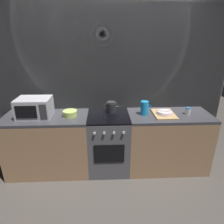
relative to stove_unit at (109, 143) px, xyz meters
name	(u,v)px	position (x,y,z in m)	size (l,w,h in m)	color
ground_plane	(109,167)	(0.00, 0.00, -0.45)	(8.00, 8.00, 0.00)	#47423D
back_wall	(108,89)	(0.00, 0.32, 0.75)	(3.60, 0.05, 2.40)	gray
counter_left	(49,144)	(-0.90, 0.00, 0.00)	(1.20, 0.60, 0.90)	#997251
stove_unit	(109,143)	(0.00, 0.00, 0.00)	(0.60, 0.63, 0.90)	#4C4C51
counter_right	(167,141)	(0.90, 0.00, 0.00)	(1.20, 0.60, 0.90)	#997251
microwave	(34,108)	(-1.03, 0.01, 0.59)	(0.46, 0.35, 0.27)	#B2B2B7
kettle	(111,107)	(0.05, 0.11, 0.53)	(0.28, 0.15, 0.17)	#262628
mixing_bowl	(70,113)	(-0.54, 0.01, 0.49)	(0.20, 0.20, 0.08)	#B7D166
pitcher	(145,108)	(0.52, 0.01, 0.55)	(0.16, 0.11, 0.20)	#198CD8
dish_pile	(164,113)	(0.80, -0.02, 0.47)	(0.30, 0.40, 0.07)	tan
spice_jar	(188,111)	(1.15, -0.01, 0.50)	(0.08, 0.08, 0.10)	silver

